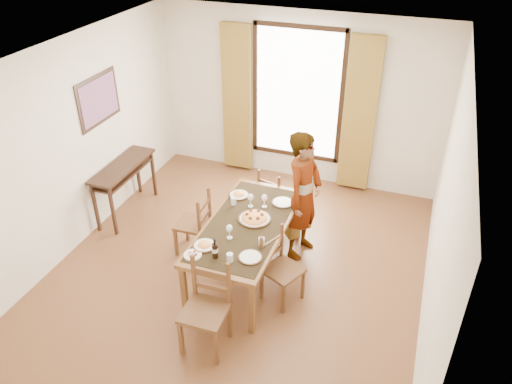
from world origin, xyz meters
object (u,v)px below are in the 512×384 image
(dining_table, at_px, (247,228))
(man, at_px, (303,196))
(pasta_platter, at_px, (254,216))
(console_table, at_px, (123,172))

(dining_table, height_order, man, man)
(pasta_platter, bearing_deg, man, 50.22)
(dining_table, height_order, pasta_platter, pasta_platter)
(man, bearing_deg, pasta_platter, 153.09)
(man, distance_m, pasta_platter, 0.71)
(console_table, height_order, dining_table, console_table)
(dining_table, bearing_deg, console_table, 162.53)
(dining_table, distance_m, pasta_platter, 0.17)
(console_table, distance_m, dining_table, 2.25)
(console_table, xyz_separation_m, man, (2.67, -0.03, 0.18))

